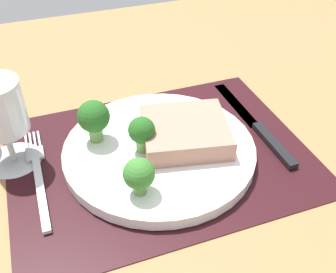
# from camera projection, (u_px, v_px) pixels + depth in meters

# --- Properties ---
(ground_plane) EXTENTS (1.40, 1.10, 0.03)m
(ground_plane) POSITION_uv_depth(u_px,v_px,m) (160.00, 164.00, 0.57)
(ground_plane) COLOR #996D42
(placemat) EXTENTS (0.41, 0.31, 0.00)m
(placemat) POSITION_uv_depth(u_px,v_px,m) (159.00, 155.00, 0.56)
(placemat) COLOR black
(placemat) RESTS_ON ground_plane
(plate) EXTENTS (0.26, 0.26, 0.02)m
(plate) POSITION_uv_depth(u_px,v_px,m) (159.00, 150.00, 0.55)
(plate) COLOR white
(plate) RESTS_ON placemat
(steak) EXTENTS (0.13, 0.13, 0.03)m
(steak) POSITION_uv_depth(u_px,v_px,m) (185.00, 131.00, 0.55)
(steak) COLOR tan
(steak) RESTS_ON plate
(broccoli_near_fork) EXTENTS (0.04, 0.04, 0.06)m
(broccoli_near_fork) POSITION_uv_depth(u_px,v_px,m) (94.00, 118.00, 0.54)
(broccoli_near_fork) COLOR #6B994C
(broccoli_near_fork) RESTS_ON plate
(broccoli_near_steak) EXTENTS (0.04, 0.04, 0.05)m
(broccoli_near_steak) POSITION_uv_depth(u_px,v_px,m) (139.00, 175.00, 0.47)
(broccoli_near_steak) COLOR #5B8942
(broccoli_near_steak) RESTS_ON plate
(broccoli_center) EXTENTS (0.04, 0.04, 0.05)m
(broccoli_center) POSITION_uv_depth(u_px,v_px,m) (141.00, 130.00, 0.53)
(broccoli_center) COLOR #6B994C
(broccoli_center) RESTS_ON plate
(fork) EXTENTS (0.02, 0.19, 0.01)m
(fork) POSITION_uv_depth(u_px,v_px,m) (38.00, 174.00, 0.53)
(fork) COLOR silver
(fork) RESTS_ON placemat
(knife) EXTENTS (0.02, 0.23, 0.01)m
(knife) POSITION_uv_depth(u_px,v_px,m) (258.00, 127.00, 0.60)
(knife) COLOR black
(knife) RESTS_ON placemat
(wine_glass) EXTENTS (0.08, 0.08, 0.12)m
(wine_glass) POSITION_uv_depth(u_px,v_px,m) (0.00, 114.00, 0.50)
(wine_glass) COLOR silver
(wine_glass) RESTS_ON ground_plane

